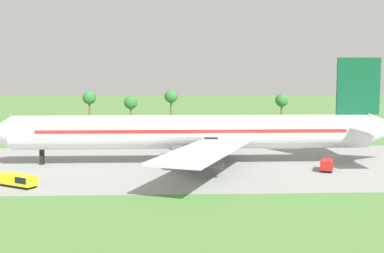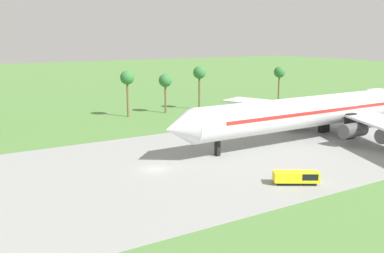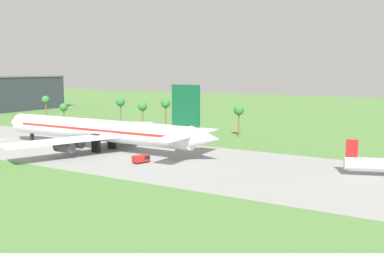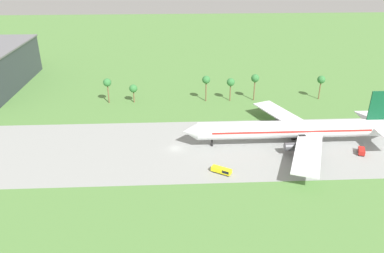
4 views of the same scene
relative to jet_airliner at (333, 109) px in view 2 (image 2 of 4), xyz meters
The scene contains 5 objects.
ground_plane 42.39m from the jet_airliner, behind, with size 600.00×600.00×0.00m, color #517F3D.
taxiway_strip 42.39m from the jet_airliner, behind, with size 320.00×44.00×0.02m.
jet_airliner is the anchor object (origin of this frame).
fuel_truck 33.40m from the jet_airliner, 146.91° to the right, with size 6.47×5.05×1.81m.
palm_tree_row 50.44m from the jet_airliner, 121.14° to the left, with size 99.82×3.60×12.37m.
Camera 2 is at (-28.69, -58.24, 20.60)m, focal length 40.00 mm.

